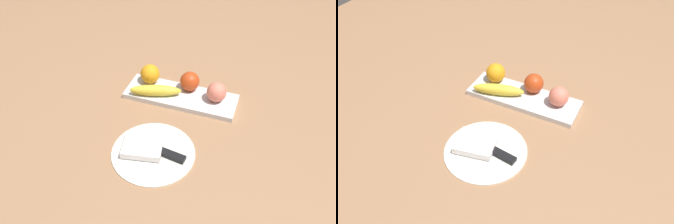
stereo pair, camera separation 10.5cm
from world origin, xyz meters
The scene contains 9 objects.
ground_plane centered at (0.00, 0.00, 0.00)m, with size 2.40×2.40×0.00m, color #9B6F4D.
fruit_tray centered at (0.00, 0.00, 0.01)m, with size 0.39×0.13×0.02m, color silver.
apple centered at (-0.02, -0.04, 0.05)m, with size 0.07×0.07×0.07m, color #C23E17.
banana centered at (0.08, 0.03, 0.04)m, with size 0.18×0.04×0.04m, color yellow.
orange_near_apple centered at (0.13, -0.03, 0.05)m, with size 0.07×0.07×0.07m, color orange.
peach centered at (-0.12, -0.01, 0.05)m, with size 0.07×0.07×0.07m, color #E77862.
dinner_plate centered at (0.00, 0.27, 0.00)m, with size 0.25×0.25×0.01m, color white.
folded_napkin centered at (0.03, 0.27, 0.02)m, with size 0.12×0.10×0.02m, color white.
knife centered at (-0.04, 0.27, 0.01)m, with size 0.18×0.05×0.01m.
Camera 1 is at (-0.26, 0.87, 0.75)m, focal length 35.23 mm.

